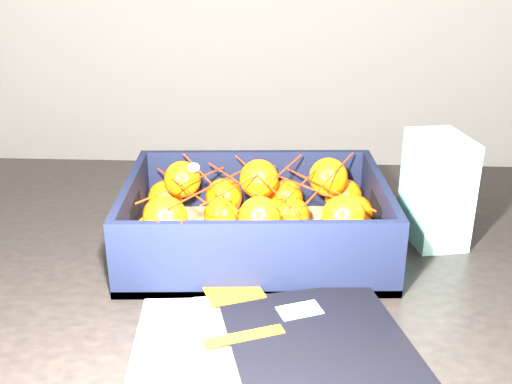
{
  "coord_description": "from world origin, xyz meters",
  "views": [
    {
      "loc": [
        -0.32,
        -1.19,
        1.21
      ],
      "look_at": [
        -0.31,
        -0.35,
        0.86
      ],
      "focal_mm": 43.04,
      "sensor_mm": 36.0,
      "label": 1
    }
  ],
  "objects_px": {
    "magazine_stack": "(276,360)",
    "retail_carton": "(436,189)",
    "table": "(243,299)",
    "produce_crate": "(256,228)"
  },
  "relations": [
    {
      "from": "table",
      "to": "magazine_stack",
      "type": "relative_size",
      "value": 3.44
    },
    {
      "from": "table",
      "to": "retail_carton",
      "type": "height_order",
      "value": "retail_carton"
    },
    {
      "from": "magazine_stack",
      "to": "retail_carton",
      "type": "height_order",
      "value": "retail_carton"
    },
    {
      "from": "produce_crate",
      "to": "retail_carton",
      "type": "distance_m",
      "value": 0.3
    },
    {
      "from": "table",
      "to": "retail_carton",
      "type": "xyz_separation_m",
      "value": [
        0.31,
        0.03,
        0.19
      ]
    },
    {
      "from": "table",
      "to": "magazine_stack",
      "type": "distance_m",
      "value": 0.32
    },
    {
      "from": "table",
      "to": "produce_crate",
      "type": "relative_size",
      "value": 3.1
    },
    {
      "from": "produce_crate",
      "to": "retail_carton",
      "type": "bearing_deg",
      "value": 6.58
    },
    {
      "from": "table",
      "to": "retail_carton",
      "type": "bearing_deg",
      "value": 4.94
    },
    {
      "from": "table",
      "to": "produce_crate",
      "type": "xyz_separation_m",
      "value": [
        0.02,
        -0.01,
        0.13
      ]
    }
  ]
}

